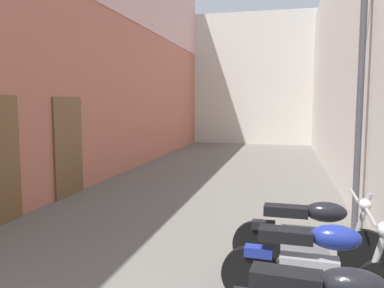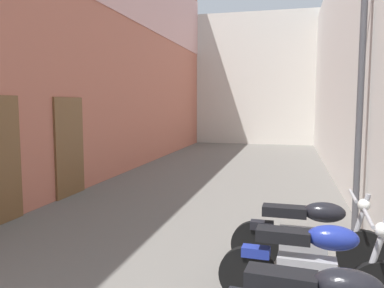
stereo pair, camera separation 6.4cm
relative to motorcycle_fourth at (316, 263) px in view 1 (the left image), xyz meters
name	(u,v)px [view 1 (the left image)]	position (x,y,z in m)	size (l,w,h in m)	color
ground_plane	(201,200)	(-2.05, 4.12, -0.50)	(36.17, 36.17, 0.00)	#66635E
building_left	(102,26)	(-5.22, 6.07, 3.66)	(0.45, 20.17, 8.26)	#B76651
building_right	(350,59)	(1.14, 6.12, 2.61)	(0.45, 20.17, 6.23)	silver
building_far_end	(253,80)	(-2.05, 17.20, 2.84)	(8.97, 2.00, 6.68)	beige
motorcycle_fourth	(316,263)	(0.00, 0.00, 0.00)	(1.85, 0.58, 1.04)	black
motorcycle_fifth	(310,234)	(0.00, 0.90, 0.00)	(1.85, 0.58, 1.04)	black
street_lamp	(355,69)	(0.70, 2.62, 2.09)	(0.79, 0.18, 4.40)	#47474C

